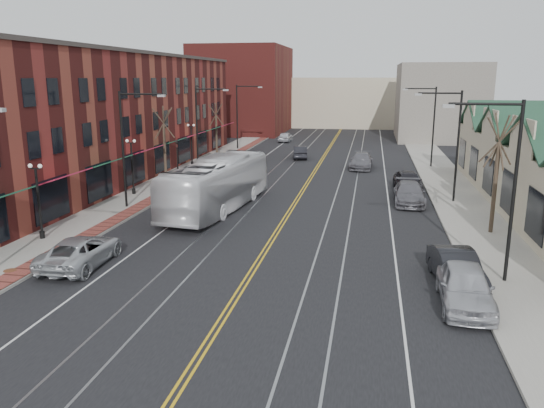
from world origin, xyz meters
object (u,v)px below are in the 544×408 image
at_px(parked_suv, 81,251).
at_px(parked_car_a, 465,286).
at_px(parked_car_c, 409,193).
at_px(parked_car_d, 408,181).
at_px(parked_car_b, 456,268).
at_px(transit_bus, 217,185).

xyz_separation_m(parked_suv, parked_car_a, (17.75, -1.53, 0.11)).
xyz_separation_m(parked_car_a, parked_car_c, (-1.06, 18.05, -0.08)).
height_order(parked_car_c, parked_car_d, parked_car_d).
height_order(parked_car_b, parked_car_c, parked_car_b).
height_order(transit_bus, parked_car_b, transit_bus).
relative_size(transit_bus, parked_car_a, 2.60).
bearing_deg(parked_car_c, parked_car_d, 88.23).
distance_m(parked_suv, parked_car_c, 23.48).
xyz_separation_m(parked_car_b, parked_car_d, (-0.89, 20.14, 0.06)).
distance_m(parked_car_c, parked_car_d, 4.44).
bearing_deg(parked_car_d, parked_suv, -134.64).
height_order(parked_suv, parked_car_a, parked_car_a).
height_order(transit_bus, parked_car_c, transit_bus).
distance_m(parked_car_a, parked_car_c, 18.08).
relative_size(parked_car_b, parked_car_d, 0.96).
distance_m(parked_suv, parked_car_d, 26.90).
distance_m(parked_car_a, parked_car_b, 2.35).
distance_m(transit_bus, parked_car_c, 14.01).
relative_size(parked_car_b, parked_car_c, 0.88).
bearing_deg(parked_car_c, parked_suv, -134.86).
distance_m(parked_suv, parked_car_a, 17.82).
xyz_separation_m(transit_bus, parked_car_b, (14.30, -11.25, -1.04)).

